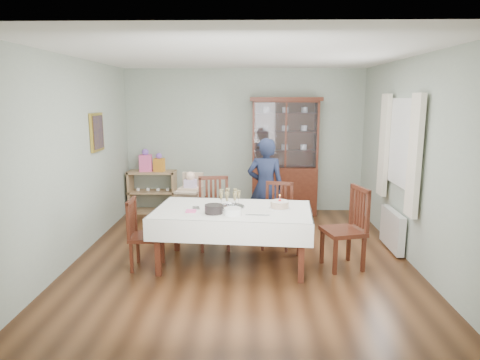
{
  "coord_description": "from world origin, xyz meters",
  "views": [
    {
      "loc": [
        0.1,
        -5.65,
        2.17
      ],
      "look_at": [
        -0.03,
        0.2,
        1.04
      ],
      "focal_mm": 32.0,
      "sensor_mm": 36.0,
      "label": 1
    }
  ],
  "objects_px": {
    "birthday_cake": "(280,205)",
    "sideboard": "(153,192)",
    "woman": "(265,187)",
    "china_cabinet": "(284,155)",
    "dining_table": "(233,237)",
    "chair_end_left": "(146,248)",
    "chair_far_right": "(277,228)",
    "chair_end_right": "(344,244)",
    "high_chair": "(191,210)",
    "gift_bag_pink": "(146,161)",
    "chair_far_left": "(214,227)",
    "gift_bag_orange": "(159,163)",
    "champagne_tray": "(229,202)"
  },
  "relations": [
    {
      "from": "woman",
      "to": "gift_bag_pink",
      "type": "distance_m",
      "value": 2.58
    },
    {
      "from": "sideboard",
      "to": "gift_bag_pink",
      "type": "bearing_deg",
      "value": -169.27
    },
    {
      "from": "sideboard",
      "to": "chair_end_left",
      "type": "distance_m",
      "value": 2.79
    },
    {
      "from": "dining_table",
      "to": "woman",
      "type": "xyz_separation_m",
      "value": [
        0.46,
        1.27,
        0.4
      ]
    },
    {
      "from": "chair_far_right",
      "to": "chair_end_left",
      "type": "distance_m",
      "value": 1.92
    },
    {
      "from": "dining_table",
      "to": "champagne_tray",
      "type": "xyz_separation_m",
      "value": [
        -0.05,
        0.06,
        0.45
      ]
    },
    {
      "from": "china_cabinet",
      "to": "gift_bag_pink",
      "type": "height_order",
      "value": "china_cabinet"
    },
    {
      "from": "birthday_cake",
      "to": "gift_bag_pink",
      "type": "xyz_separation_m",
      "value": [
        -2.35,
        2.57,
        0.18
      ]
    },
    {
      "from": "china_cabinet",
      "to": "woman",
      "type": "height_order",
      "value": "china_cabinet"
    },
    {
      "from": "chair_far_right",
      "to": "gift_bag_pink",
      "type": "relative_size",
      "value": 2.22
    },
    {
      "from": "chair_end_right",
      "to": "sideboard",
      "type": "bearing_deg",
      "value": -145.94
    },
    {
      "from": "china_cabinet",
      "to": "chair_end_right",
      "type": "distance_m",
      "value": 2.81
    },
    {
      "from": "chair_end_right",
      "to": "woman",
      "type": "bearing_deg",
      "value": -158.59
    },
    {
      "from": "high_chair",
      "to": "chair_far_left",
      "type": "bearing_deg",
      "value": -43.11
    },
    {
      "from": "china_cabinet",
      "to": "chair_end_left",
      "type": "distance_m",
      "value": 3.46
    },
    {
      "from": "woman",
      "to": "birthday_cake",
      "type": "relative_size",
      "value": 5.73
    },
    {
      "from": "chair_far_left",
      "to": "gift_bag_pink",
      "type": "bearing_deg",
      "value": 119.21
    },
    {
      "from": "birthday_cake",
      "to": "sideboard",
      "type": "bearing_deg",
      "value": 130.86
    },
    {
      "from": "dining_table",
      "to": "chair_end_left",
      "type": "height_order",
      "value": "chair_end_left"
    },
    {
      "from": "dining_table",
      "to": "high_chair",
      "type": "xyz_separation_m",
      "value": [
        -0.72,
        1.27,
        0.01
      ]
    },
    {
      "from": "dining_table",
      "to": "sideboard",
      "type": "distance_m",
      "value": 3.09
    },
    {
      "from": "chair_far_left",
      "to": "woman",
      "type": "relative_size",
      "value": 0.66
    },
    {
      "from": "birthday_cake",
      "to": "gift_bag_pink",
      "type": "bearing_deg",
      "value": 132.39
    },
    {
      "from": "high_chair",
      "to": "gift_bag_pink",
      "type": "xyz_separation_m",
      "value": [
        -1.02,
        1.32,
        0.59
      ]
    },
    {
      "from": "gift_bag_orange",
      "to": "sideboard",
      "type": "bearing_deg",
      "value": 172.33
    },
    {
      "from": "woman",
      "to": "china_cabinet",
      "type": "bearing_deg",
      "value": -106.19
    },
    {
      "from": "chair_end_left",
      "to": "woman",
      "type": "relative_size",
      "value": 0.58
    },
    {
      "from": "woman",
      "to": "high_chair",
      "type": "bearing_deg",
      "value": 0.37
    },
    {
      "from": "chair_far_right",
      "to": "chair_end_right",
      "type": "bearing_deg",
      "value": -29.47
    },
    {
      "from": "chair_far_left",
      "to": "high_chair",
      "type": "distance_m",
      "value": 0.73
    },
    {
      "from": "chair_far_left",
      "to": "champagne_tray",
      "type": "relative_size",
      "value": 2.63
    },
    {
      "from": "chair_end_left",
      "to": "birthday_cake",
      "type": "bearing_deg",
      "value": -85.63
    },
    {
      "from": "high_chair",
      "to": "gift_bag_orange",
      "type": "height_order",
      "value": "gift_bag_orange"
    },
    {
      "from": "high_chair",
      "to": "gift_bag_pink",
      "type": "distance_m",
      "value": 1.77
    },
    {
      "from": "chair_end_left",
      "to": "gift_bag_orange",
      "type": "distance_m",
      "value": 2.83
    },
    {
      "from": "sideboard",
      "to": "woman",
      "type": "bearing_deg",
      "value": -32.59
    },
    {
      "from": "dining_table",
      "to": "china_cabinet",
      "type": "height_order",
      "value": "china_cabinet"
    },
    {
      "from": "chair_far_right",
      "to": "chair_end_right",
      "type": "height_order",
      "value": "chair_end_right"
    },
    {
      "from": "china_cabinet",
      "to": "birthday_cake",
      "type": "height_order",
      "value": "china_cabinet"
    },
    {
      "from": "chair_end_right",
      "to": "gift_bag_pink",
      "type": "distance_m",
      "value": 4.18
    },
    {
      "from": "sideboard",
      "to": "birthday_cake",
      "type": "xyz_separation_m",
      "value": [
        2.24,
        -2.59,
        0.41
      ]
    },
    {
      "from": "chair_far_right",
      "to": "gift_bag_pink",
      "type": "height_order",
      "value": "gift_bag_pink"
    },
    {
      "from": "china_cabinet",
      "to": "chair_end_left",
      "type": "relative_size",
      "value": 2.39
    },
    {
      "from": "gift_bag_orange",
      "to": "china_cabinet",
      "type": "bearing_deg",
      "value": -0.04
    },
    {
      "from": "chair_far_left",
      "to": "birthday_cake",
      "type": "relative_size",
      "value": 3.76
    },
    {
      "from": "dining_table",
      "to": "sideboard",
      "type": "height_order",
      "value": "sideboard"
    },
    {
      "from": "chair_far_left",
      "to": "chair_far_right",
      "type": "bearing_deg",
      "value": -6.3
    },
    {
      "from": "sideboard",
      "to": "birthday_cake",
      "type": "height_order",
      "value": "birthday_cake"
    },
    {
      "from": "gift_bag_pink",
      "to": "chair_end_left",
      "type": "bearing_deg",
      "value": -76.91
    },
    {
      "from": "dining_table",
      "to": "chair_end_left",
      "type": "relative_size",
      "value": 2.31
    }
  ]
}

